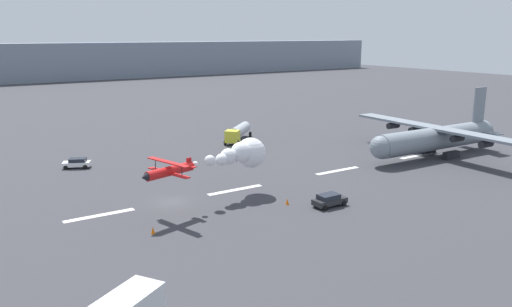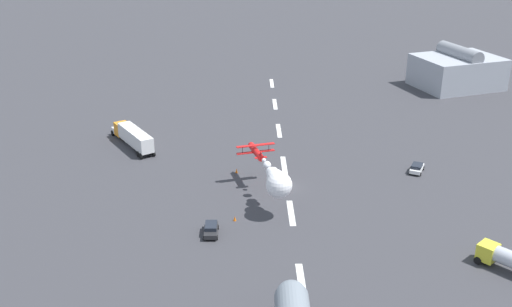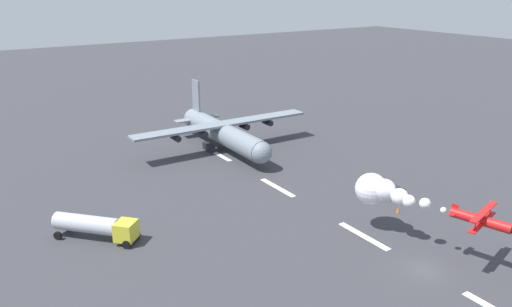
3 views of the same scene
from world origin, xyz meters
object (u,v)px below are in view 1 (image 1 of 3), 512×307
fuel_tanker_truck (238,132)px  followme_car_yellow (329,200)px  traffic_cone_near (153,230)px  cargo_transport_plane (432,138)px  airport_staff_sedan (77,163)px  stunt_biplane_red (242,154)px  traffic_cone_far (287,201)px

fuel_tanker_truck → followme_car_yellow: 40.05m
followme_car_yellow → traffic_cone_near: followme_car_yellow is taller
cargo_transport_plane → airport_staff_sedan: bearing=154.1°
cargo_transport_plane → airport_staff_sedan: (-51.11, 24.86, -2.47)m
cargo_transport_plane → fuel_tanker_truck: size_ratio=3.71×
airport_staff_sedan → traffic_cone_near: airport_staff_sedan is taller
stunt_biplane_red → cargo_transport_plane: bearing=0.4°
followme_car_yellow → traffic_cone_near: 21.11m
fuel_tanker_truck → traffic_cone_far: (-14.35, -35.36, -1.38)m
airport_staff_sedan → traffic_cone_near: (-0.24, -31.27, -0.44)m
followme_car_yellow → traffic_cone_near: (-20.85, 3.29, -0.44)m
cargo_transport_plane → traffic_cone_near: bearing=-172.9°
fuel_tanker_truck → traffic_cone_far: size_ratio=12.13×
followme_car_yellow → cargo_transport_plane: bearing=17.6°
traffic_cone_far → cargo_transport_plane: bearing=10.6°
stunt_biplane_red → airport_staff_sedan: (-14.19, 25.15, -4.51)m
airport_staff_sedan → cargo_transport_plane: bearing=-25.9°
cargo_transport_plane → fuel_tanker_truck: (-19.95, 28.93, -1.52)m
followme_car_yellow → stunt_biplane_red: bearing=124.3°
cargo_transport_plane → airport_staff_sedan: 56.89m
traffic_cone_far → fuel_tanker_truck: bearing=67.9°
fuel_tanker_truck → followme_car_yellow: (-10.55, -38.62, -0.94)m
fuel_tanker_truck → stunt_biplane_red: bearing=-120.2°
airport_staff_sedan → fuel_tanker_truck: bearing=7.4°
cargo_transport_plane → stunt_biplane_red: 36.98m
stunt_biplane_red → traffic_cone_far: size_ratio=24.16×
followme_car_yellow → traffic_cone_far: size_ratio=5.59×
fuel_tanker_truck → airport_staff_sedan: size_ratio=2.06×
cargo_transport_plane → followme_car_yellow: (-30.50, -9.69, -2.47)m
fuel_tanker_truck → traffic_cone_near: bearing=-131.6°
followme_car_yellow → traffic_cone_far: bearing=139.2°
cargo_transport_plane → followme_car_yellow: bearing=-162.4°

